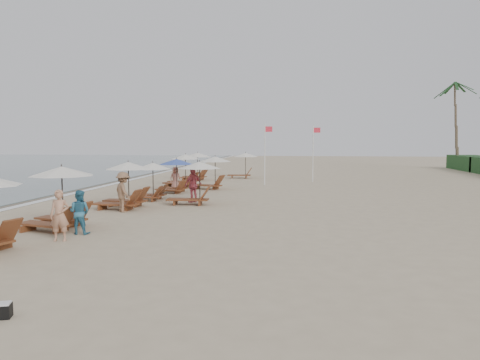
# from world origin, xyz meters

# --- Properties ---
(ground) EXTENTS (160.00, 160.00, 0.00)m
(ground) POSITION_xyz_m (0.00, 0.00, 0.00)
(ground) COLOR tan
(ground) RESTS_ON ground
(wet_sand_band) EXTENTS (3.20, 140.00, 0.01)m
(wet_sand_band) POSITION_xyz_m (-12.50, 10.00, 0.00)
(wet_sand_band) COLOR #6B5E4C
(wet_sand_band) RESTS_ON ground
(foam_line) EXTENTS (0.50, 140.00, 0.02)m
(foam_line) POSITION_xyz_m (-11.20, 10.00, 0.01)
(foam_line) COLOR white
(foam_line) RESTS_ON ground
(lounger_station_1) EXTENTS (2.80, 2.47, 2.37)m
(lounger_station_1) POSITION_xyz_m (-6.17, -0.56, 1.14)
(lounger_station_1) COLOR brown
(lounger_station_1) RESTS_ON ground
(lounger_station_2) EXTENTS (2.76, 2.25, 2.28)m
(lounger_station_2) POSITION_xyz_m (-5.70, 4.78, 1.04)
(lounger_station_2) COLOR brown
(lounger_station_2) RESTS_ON ground
(lounger_station_3) EXTENTS (2.39, 2.08, 2.09)m
(lounger_station_3) POSITION_xyz_m (-5.41, 7.88, 1.05)
(lounger_station_3) COLOR brown
(lounger_station_3) RESTS_ON ground
(lounger_station_4) EXTENTS (2.50, 2.23, 2.16)m
(lounger_station_4) POSITION_xyz_m (-5.05, 11.57, 1.14)
(lounger_station_4) COLOR brown
(lounger_station_4) RESTS_ON ground
(lounger_station_5) EXTENTS (2.70, 2.62, 2.33)m
(lounger_station_5) POSITION_xyz_m (-5.57, 15.43, 1.01)
(lounger_station_5) COLOR brown
(lounger_station_5) RESTS_ON ground
(lounger_station_6) EXTENTS (2.76, 2.45, 2.30)m
(lounger_station_6) POSITION_xyz_m (-5.74, 20.45, 1.18)
(lounger_station_6) COLOR brown
(lounger_station_6) RESTS_ON ground
(inland_station_0) EXTENTS (2.84, 2.24, 2.22)m
(inland_station_0) POSITION_xyz_m (-2.54, 6.49, 1.29)
(inland_station_0) COLOR brown
(inland_station_0) RESTS_ON ground
(inland_station_1) EXTENTS (2.87, 2.27, 2.22)m
(inland_station_1) POSITION_xyz_m (-3.12, 13.95, 1.29)
(inland_station_1) COLOR brown
(inland_station_1) RESTS_ON ground
(inland_station_2) EXTENTS (2.77, 2.24, 2.22)m
(inland_station_2) POSITION_xyz_m (-2.10, 23.19, 1.33)
(inland_station_2) COLOR brown
(inland_station_2) RESTS_ON ground
(beachgoer_near) EXTENTS (0.70, 0.54, 1.72)m
(beachgoer_near) POSITION_xyz_m (-4.96, -2.49, 0.86)
(beachgoer_near) COLOR tan
(beachgoer_near) RESTS_ON ground
(beachgoer_mid_a) EXTENTS (0.80, 0.64, 1.58)m
(beachgoer_mid_a) POSITION_xyz_m (-4.85, -1.34, 0.79)
(beachgoer_mid_a) COLOR teal
(beachgoer_mid_a) RESTS_ON ground
(beachgoer_mid_b) EXTENTS (1.35, 1.36, 1.88)m
(beachgoer_mid_b) POSITION_xyz_m (-5.22, 3.63, 0.94)
(beachgoer_mid_b) COLOR brown
(beachgoer_mid_b) RESTS_ON ground
(beachgoer_far_a) EXTENTS (1.04, 1.14, 1.87)m
(beachgoer_far_a) POSITION_xyz_m (-2.77, 7.32, 0.93)
(beachgoer_far_a) COLOR #C34E5C
(beachgoer_far_a) RESTS_ON ground
(beachgoer_far_b) EXTENTS (0.93, 0.87, 1.59)m
(beachgoer_far_b) POSITION_xyz_m (-5.32, 12.89, 0.80)
(beachgoer_far_b) COLOR tan
(beachgoer_far_b) RESTS_ON ground
(flag_pole_near) EXTENTS (0.59, 0.08, 4.55)m
(flag_pole_near) POSITION_xyz_m (0.35, 17.30, 2.52)
(flag_pole_near) COLOR silver
(flag_pole_near) RESTS_ON ground
(flag_pole_far) EXTENTS (0.60, 0.08, 4.53)m
(flag_pole_far) POSITION_xyz_m (3.98, 20.40, 2.51)
(flag_pole_far) COLOR silver
(flag_pole_far) RESTS_ON ground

